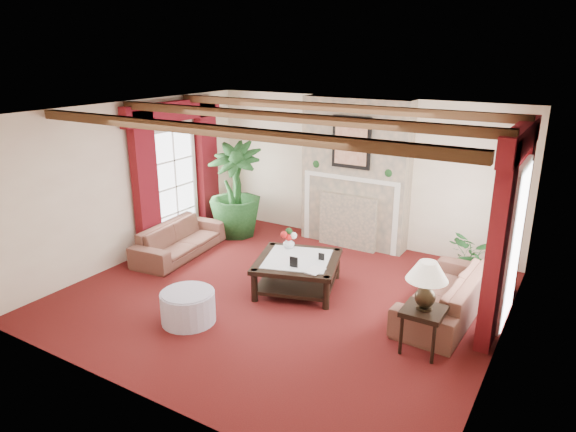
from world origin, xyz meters
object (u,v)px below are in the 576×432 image
Objects in this scene: side_table at (422,330)px; ottoman at (188,307)px; potted_palm at (236,210)px; sofa_left at (180,234)px; sofa_right at (447,287)px; coffee_table at (298,274)px.

side_table is 0.78× the size of ottoman.
side_table is at bearing -26.29° from potted_palm.
ottoman is (-2.90, -0.92, -0.07)m from side_table.
sofa_left is 4.64m from sofa_right.
sofa_right is 3.52m from ottoman.
side_table reaches higher than coffee_table.
sofa_left is at bearing 134.84° from ottoman.
potted_palm is (-4.38, 1.09, 0.10)m from sofa_right.
sofa_left is at bearing 169.88° from side_table.
sofa_left is 4.70m from side_table.
coffee_table is 1.78m from ottoman.
sofa_left reaches higher than ottoman.
coffee_table is 1.65× the size of ottoman.
sofa_left is 1.37m from potted_palm.
coffee_table is (-2.13, -0.38, -0.16)m from sofa_right.
sofa_left is 0.92× the size of sofa_right.
potted_palm reaches higher than sofa_right.
potted_palm is at bearing 128.90° from coffee_table.
ottoman is at bearing -162.44° from side_table.
potted_palm is 1.68× the size of coffee_table.
coffee_table is at bearing -99.43° from sofa_left.
sofa_left is at bearing 159.00° from coffee_table.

